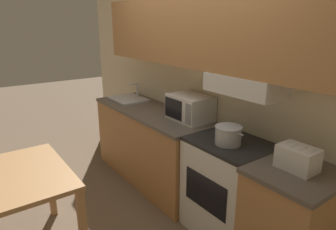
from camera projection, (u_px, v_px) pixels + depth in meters
name	position (u px, v px, depth m)	size (l,w,h in m)	color
ground_plane	(204.00, 192.00, 3.48)	(16.00, 16.00, 0.00)	brown
wall_back	(206.00, 60.00, 2.98)	(5.45, 0.38, 2.55)	beige
lower_counter_main	(152.00, 145.00, 3.67)	(1.79, 0.63, 0.91)	#B27A47
lower_counter_right_stub	(291.00, 226.00, 2.21)	(0.57, 0.63, 0.91)	#B27A47
stove_range	(228.00, 188.00, 2.71)	(0.71, 0.57, 0.91)	silver
cooking_pot	(228.00, 134.00, 2.51)	(0.31, 0.23, 0.16)	#B7BABF
microwave	(190.00, 108.00, 3.13)	(0.45, 0.34, 0.27)	silver
toaster	(298.00, 158.00, 2.07)	(0.27, 0.19, 0.17)	silver
sink_basin	(128.00, 99.00, 3.98)	(0.51, 0.39, 0.21)	#B7BABF
dining_table	(13.00, 188.00, 2.33)	(0.98, 0.82, 0.77)	#B27F4C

